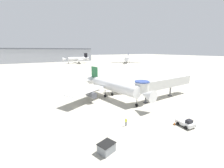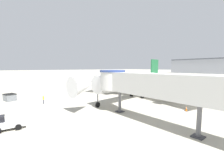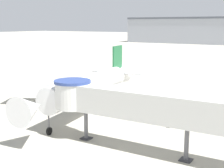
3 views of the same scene
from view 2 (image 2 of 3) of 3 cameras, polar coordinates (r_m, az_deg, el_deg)
name	(u,v)px [view 2 (image 2 of 3)]	position (r m, az deg, el deg)	size (l,w,h in m)	color
ground_plane	(132,101)	(31.71, 7.60, -6.33)	(800.00, 800.00, 0.00)	#A8A393
main_airplane	(133,81)	(33.40, 7.89, 0.96)	(30.23, 27.98, 9.01)	white
jet_bridge	(158,85)	(18.75, 17.12, -0.43)	(23.83, 4.15, 6.49)	silver
pushback_tug_white	(7,123)	(21.06, -35.04, -12.03)	(2.46, 3.46, 1.60)	silver
service_container_gray	(10,97)	(37.89, -34.40, -4.19)	(2.82, 2.51, 1.45)	gray
traffic_cone_starboard_wing	(186,109)	(26.86, 26.47, -8.46)	(0.47, 0.47, 0.77)	black
traffic_cone_apron_front	(21,120)	(22.65, -31.42, -11.47)	(0.45, 0.45, 0.74)	black
ground_crew_marshaller	(43,99)	(31.53, -24.66, -5.21)	(0.35, 0.27, 1.61)	#1E2338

